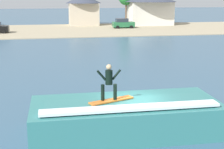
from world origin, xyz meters
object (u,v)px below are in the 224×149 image
object	(u,v)px
surfboard	(111,100)
house_gabled_white	(150,6)
car_far_shore	(123,23)
house_small_cottage	(84,8)
wave_crest	(126,117)
surfer	(109,80)

from	to	relation	value
surfboard	house_gabled_white	xyz separation A→B (m)	(16.91, 51.63, 2.18)
house_gabled_white	car_far_shore	bearing A→B (deg)	-141.77
house_small_cottage	wave_crest	bearing A→B (deg)	-93.20
house_gabled_white	surfboard	bearing A→B (deg)	-108.13
car_far_shore	surfer	bearing A→B (deg)	-102.58
car_far_shore	house_small_cottage	distance (m)	9.90
surfboard	car_far_shore	world-z (taller)	car_far_shore
wave_crest	house_small_cottage	distance (m)	53.25
surfer	house_small_cottage	distance (m)	53.50
car_far_shore	house_small_cottage	world-z (taller)	house_small_cottage
wave_crest	surfboard	world-z (taller)	surfboard
wave_crest	car_far_shore	distance (m)	47.11
house_gabled_white	house_small_cottage	size ratio (longest dim) A/B	1.46
wave_crest	house_gabled_white	bearing A→B (deg)	72.51
car_far_shore	house_gabled_white	distance (m)	8.99
wave_crest	car_far_shore	bearing A→B (deg)	78.34
surfer	house_small_cottage	size ratio (longest dim) A/B	0.23
surfer	house_gabled_white	size ratio (longest dim) A/B	0.16
surfer	surfboard	bearing A→B (deg)	11.54
car_far_shore	wave_crest	bearing A→B (deg)	-101.66
surfboard	car_far_shore	bearing A→B (deg)	77.55
surfboard	house_gabled_white	distance (m)	54.37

